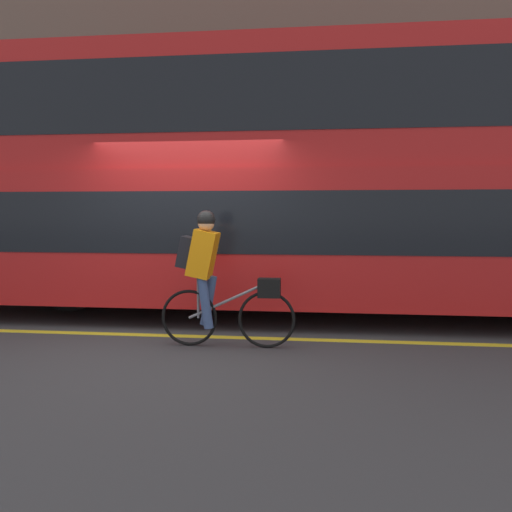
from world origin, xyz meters
name	(u,v)px	position (x,y,z in m)	size (l,w,h in m)	color
ground_plane	(179,340)	(0.00, 0.00, 0.00)	(80.00, 80.00, 0.00)	#38383A
road_center_line	(183,336)	(0.00, 0.19, 0.00)	(50.00, 0.14, 0.01)	yellow
sidewalk_curb	(241,278)	(0.00, 5.27, 0.07)	(60.00, 2.12, 0.15)	gray
building_facade	(247,121)	(0.00, 6.47, 3.82)	(60.00, 0.30, 7.64)	brown
bus	(293,175)	(1.33, 1.68, 2.14)	(11.48, 2.51, 3.86)	black
cyclist_on_bike	(213,274)	(0.48, -0.24, 0.86)	(1.59, 0.32, 1.60)	black
street_sign_post	(70,216)	(-3.99, 5.15, 1.49)	(0.36, 0.09, 2.40)	#59595B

